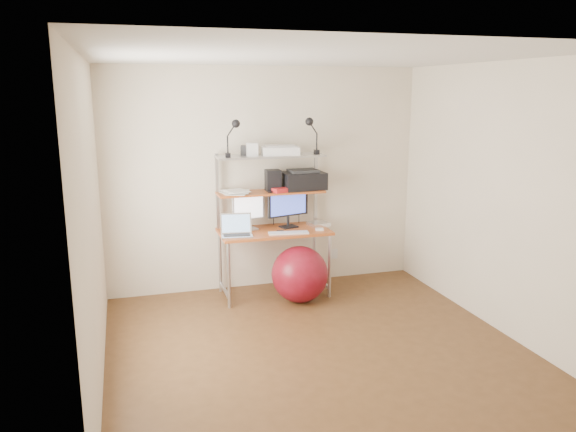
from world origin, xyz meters
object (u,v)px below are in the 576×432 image
object	(u,v)px
monitor_silver	(249,209)
printer	(303,180)
exercise_ball	(300,274)
monitor_black	(288,205)
laptop	(236,231)

from	to	relation	value
monitor_silver	printer	bearing A→B (deg)	-9.95
exercise_ball	monitor_silver	bearing A→B (deg)	138.86
monitor_silver	printer	size ratio (longest dim) A/B	0.88
monitor_silver	exercise_ball	size ratio (longest dim) A/B	0.70
monitor_black	exercise_ball	distance (m)	0.79
laptop	printer	xyz separation A→B (m)	(0.82, 0.26, 0.47)
printer	exercise_ball	xyz separation A→B (m)	(-0.18, -0.44, -0.95)
monitor_silver	monitor_black	xyz separation A→B (m)	(0.45, -0.02, 0.03)
monitor_silver	laptop	bearing A→B (deg)	-143.24
printer	exercise_ball	size ratio (longest dim) A/B	0.79
monitor_black	printer	size ratio (longest dim) A/B	1.04
monitor_silver	monitor_black	distance (m)	0.45
laptop	printer	distance (m)	0.98
printer	exercise_ball	world-z (taller)	printer
monitor_black	laptop	xyz separation A→B (m)	(-0.63, -0.20, -0.20)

